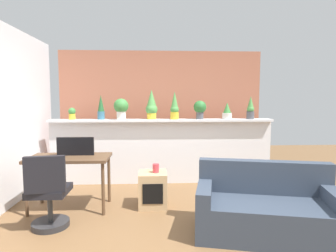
% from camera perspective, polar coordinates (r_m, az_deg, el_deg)
% --- Properties ---
extents(ground_plane, '(12.00, 12.00, 0.00)m').
position_cam_1_polar(ground_plane, '(3.51, -0.11, -20.72)').
color(ground_plane, brown).
extents(divider_wall, '(4.02, 0.16, 1.14)m').
position_cam_1_polar(divider_wall, '(5.24, -1.20, -5.27)').
color(divider_wall, silver).
rests_on(divider_wall, ground).
extents(plant_shelf, '(4.02, 0.29, 0.04)m').
position_cam_1_polar(plant_shelf, '(5.12, -1.20, 1.16)').
color(plant_shelf, silver).
rests_on(plant_shelf, divider_wall).
extents(brick_wall_behind, '(4.02, 0.10, 2.50)m').
position_cam_1_polar(brick_wall_behind, '(5.75, -1.40, 2.52)').
color(brick_wall_behind, '#AD664C').
rests_on(brick_wall_behind, ground).
extents(potted_plant_0, '(0.13, 0.13, 0.21)m').
position_cam_1_polar(potted_plant_0, '(5.32, -18.82, 2.43)').
color(potted_plant_0, gold).
rests_on(potted_plant_0, plant_shelf).
extents(potted_plant_1, '(0.13, 0.13, 0.44)m').
position_cam_1_polar(potted_plant_1, '(5.20, -13.39, 3.60)').
color(potted_plant_1, '#386B84').
rests_on(potted_plant_1, plant_shelf).
extents(potted_plant_2, '(0.26, 0.26, 0.38)m').
position_cam_1_polar(potted_plant_2, '(5.11, -9.45, 3.70)').
color(potted_plant_2, silver).
rests_on(potted_plant_2, plant_shelf).
extents(potted_plant_3, '(0.22, 0.22, 0.53)m').
position_cam_1_polar(potted_plant_3, '(5.14, -3.34, 4.17)').
color(potted_plant_3, gold).
rests_on(potted_plant_3, plant_shelf).
extents(potted_plant_4, '(0.15, 0.15, 0.50)m').
position_cam_1_polar(potted_plant_4, '(5.10, 1.33, 3.89)').
color(potted_plant_4, gold).
rests_on(potted_plant_4, plant_shelf).
extents(potted_plant_5, '(0.23, 0.23, 0.34)m').
position_cam_1_polar(potted_plant_5, '(5.18, 6.46, 3.56)').
color(potted_plant_5, '#4C4C51').
rests_on(potted_plant_5, plant_shelf).
extents(potted_plant_6, '(0.17, 0.17, 0.30)m').
position_cam_1_polar(potted_plant_6, '(5.26, 11.84, 2.87)').
color(potted_plant_6, silver).
rests_on(potted_plant_6, plant_shelf).
extents(potted_plant_7, '(0.14, 0.14, 0.42)m').
position_cam_1_polar(potted_plant_7, '(5.40, 16.33, 3.35)').
color(potted_plant_7, '#4C4C51').
rests_on(potted_plant_7, plant_shelf).
extents(desk, '(1.10, 0.60, 0.75)m').
position_cam_1_polar(desk, '(4.20, -19.26, -6.96)').
color(desk, brown).
rests_on(desk, ground).
extents(tv_monitor, '(0.52, 0.04, 0.26)m').
position_cam_1_polar(tv_monitor, '(4.22, -18.19, -3.91)').
color(tv_monitor, black).
rests_on(tv_monitor, desk).
extents(office_chair, '(0.47, 0.47, 0.91)m').
position_cam_1_polar(office_chair, '(3.72, -22.99, -13.11)').
color(office_chair, '#262628').
rests_on(office_chair, ground).
extents(side_cube_shelf, '(0.40, 0.41, 0.50)m').
position_cam_1_polar(side_cube_shelf, '(4.17, -3.09, -12.68)').
color(side_cube_shelf, tan).
rests_on(side_cube_shelf, ground).
extents(vase_on_shelf, '(0.09, 0.09, 0.13)m').
position_cam_1_polar(vase_on_shelf, '(4.08, -2.47, -8.50)').
color(vase_on_shelf, '#CC3D47').
rests_on(vase_on_shelf, side_cube_shelf).
extents(couch, '(1.69, 1.09, 0.80)m').
position_cam_1_polar(couch, '(3.55, 19.20, -15.72)').
color(couch, '#333D4C').
rests_on(couch, ground).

